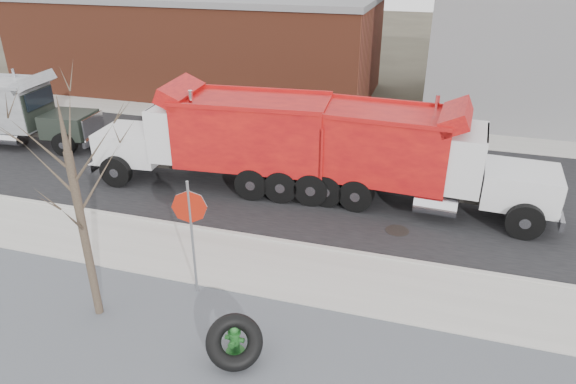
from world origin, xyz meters
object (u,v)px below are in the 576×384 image
(fire_hydrant, at_px, (235,340))
(dump_truck_grey, at_px, (10,109))
(truck_tire, at_px, (234,342))
(dump_truck_red_b, at_px, (223,135))
(dump_truck_red_a, at_px, (406,154))
(stop_sign, at_px, (191,220))

(fire_hydrant, bearing_deg, dump_truck_grey, 147.03)
(truck_tire, distance_m, dump_truck_grey, 16.57)
(fire_hydrant, distance_m, dump_truck_grey, 16.39)
(dump_truck_red_b, bearing_deg, dump_truck_red_a, 177.01)
(dump_truck_red_a, bearing_deg, dump_truck_grey, 179.90)
(stop_sign, bearing_deg, dump_truck_red_a, 62.69)
(dump_truck_red_a, xyz_separation_m, dump_truck_grey, (-16.27, 1.00, -0.22))
(dump_truck_grey, bearing_deg, dump_truck_red_b, -12.04)
(fire_hydrant, xyz_separation_m, truck_tire, (0.09, -0.21, 0.17))
(fire_hydrant, distance_m, stop_sign, 2.92)
(dump_truck_red_b, bearing_deg, stop_sign, 102.06)
(stop_sign, bearing_deg, truck_tire, -39.84)
(fire_hydrant, distance_m, truck_tire, 0.28)
(dump_truck_grey, bearing_deg, truck_tire, -39.13)
(truck_tire, height_order, stop_sign, stop_sign)
(truck_tire, xyz_separation_m, dump_truck_red_a, (2.52, 8.19, 1.25))
(stop_sign, distance_m, dump_truck_red_b, 6.38)
(truck_tire, bearing_deg, fire_hydrant, 113.11)
(fire_hydrant, bearing_deg, stop_sign, 135.37)
(stop_sign, xyz_separation_m, dump_truck_grey, (-11.97, 7.29, -0.48))
(dump_truck_red_a, relative_size, dump_truck_red_b, 1.02)
(truck_tire, bearing_deg, dump_truck_red_b, 114.32)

